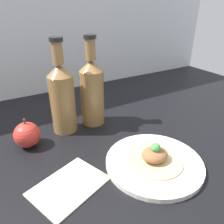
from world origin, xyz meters
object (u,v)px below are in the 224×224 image
Objects in this scene: cider_bottle_left at (62,97)px; apple at (27,135)px; cider_bottle_right at (92,91)px; plate at (154,162)px; plated_food at (155,156)px.

cider_bottle_left is 15.62cm from apple.
cider_bottle_right is at bearing 0.00° from cider_bottle_left.
plate is 0.85× the size of cider_bottle_right.
plated_food is at bearing -82.51° from cider_bottle_right.
cider_bottle_left reaches higher than plate.
cider_bottle_left is 3.29× the size of apple.
plated_food is (0.00, 0.00, 1.96)cm from plate.
cider_bottle_right is at bearing 97.49° from plate.
cider_bottle_right reaches higher than plated_food.
cider_bottle_right is at bearing 8.29° from apple.
cider_bottle_right reaches higher than apple.
plated_food is at bearing -43.32° from apple.
plate is 37.49cm from apple.
apple is at bearing -171.71° from cider_bottle_right.
plated_food is 33.72cm from cider_bottle_left.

